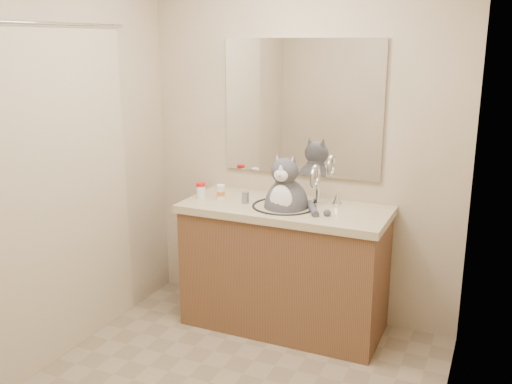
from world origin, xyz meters
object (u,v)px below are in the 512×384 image
(pill_bottle_redcap, at_px, (201,190))
(grey_canister, at_px, (245,198))
(cat, at_px, (286,203))
(pill_bottle_orange, at_px, (221,192))

(pill_bottle_redcap, bearing_deg, grey_canister, 0.49)
(cat, distance_m, pill_bottle_orange, 0.47)
(grey_canister, bearing_deg, cat, 4.66)
(pill_bottle_redcap, distance_m, grey_canister, 0.33)
(cat, relative_size, grey_canister, 7.50)
(cat, distance_m, grey_canister, 0.28)
(pill_bottle_redcap, relative_size, pill_bottle_orange, 1.10)
(pill_bottle_orange, xyz_separation_m, grey_canister, (0.20, -0.03, -0.01))
(cat, bearing_deg, pill_bottle_orange, 177.03)
(cat, distance_m, pill_bottle_redcap, 0.61)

